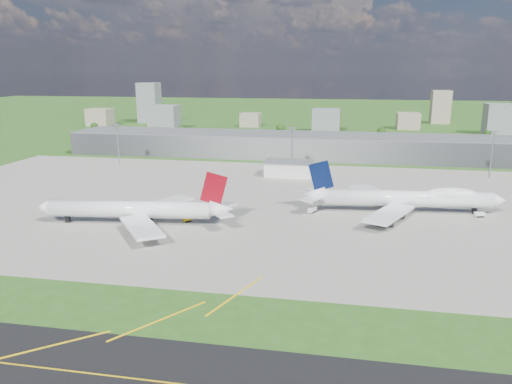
% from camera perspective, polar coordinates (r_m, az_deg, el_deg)
% --- Properties ---
extents(ground, '(1400.00, 1400.00, 0.00)m').
position_cam_1_polar(ground, '(332.76, 3.11, 3.69)').
color(ground, '#29561A').
rests_on(ground, ground).
extents(apron, '(360.00, 190.00, 0.08)m').
position_cam_1_polar(apron, '(225.02, 1.90, -1.25)').
color(apron, gray).
rests_on(apron, ground).
extents(terminal, '(300.00, 42.00, 15.00)m').
position_cam_1_polar(terminal, '(346.23, 3.46, 5.34)').
color(terminal, slate).
rests_on(terminal, ground).
extents(ops_building, '(26.00, 16.00, 8.00)m').
position_cam_1_polar(ops_building, '(282.04, 3.78, 2.65)').
color(ops_building, silver).
rests_on(ops_building, ground).
extents(mast_west, '(3.50, 2.00, 25.90)m').
position_cam_1_polar(mast_west, '(325.65, -15.54, 6.13)').
color(mast_west, gray).
rests_on(mast_west, ground).
extents(mast_center, '(3.50, 2.00, 25.90)m').
position_cam_1_polar(mast_center, '(294.45, 4.18, 5.83)').
color(mast_center, gray).
rests_on(mast_center, ground).
extents(mast_east, '(3.50, 2.00, 25.90)m').
position_cam_1_polar(mast_east, '(302.58, 25.42, 4.74)').
color(mast_east, gray).
rests_on(mast_east, ground).
extents(airliner_red_twin, '(77.50, 60.02, 21.27)m').
position_cam_1_polar(airliner_red_twin, '(198.48, -13.46, -2.03)').
color(airliner_red_twin, white).
rests_on(airliner_red_twin, ground).
extents(airliner_blue_quad, '(83.40, 65.12, 21.77)m').
position_cam_1_polar(airliner_blue_quad, '(217.92, 16.88, -0.73)').
color(airliner_blue_quad, white).
rests_on(airliner_blue_quad, ground).
extents(tug_yellow, '(3.65, 3.72, 1.68)m').
position_cam_1_polar(tug_yellow, '(198.89, -7.86, -3.17)').
color(tug_yellow, '#E7B20D').
rests_on(tug_yellow, ground).
extents(van_white_near, '(3.67, 5.09, 2.40)m').
position_cam_1_polar(van_white_near, '(210.53, 6.43, -2.07)').
color(van_white_near, silver).
rests_on(van_white_near, ground).
extents(van_white_far, '(4.35, 3.02, 2.11)m').
position_cam_1_polar(van_white_far, '(222.58, 24.16, -2.39)').
color(van_white_far, silver).
rests_on(van_white_far, ground).
extents(bldg_far_w, '(24.00, 20.00, 18.00)m').
position_cam_1_polar(bldg_far_w, '(562.45, -17.42, 8.18)').
color(bldg_far_w, gray).
rests_on(bldg_far_w, ground).
extents(bldg_w, '(28.00, 22.00, 24.00)m').
position_cam_1_polar(bldg_w, '(510.88, -10.46, 8.40)').
color(bldg_w, slate).
rests_on(bldg_w, ground).
extents(bldg_cw, '(20.00, 18.00, 14.00)m').
position_cam_1_polar(bldg_cw, '(527.45, -0.63, 8.25)').
color(bldg_cw, gray).
rests_on(bldg_cw, ground).
extents(bldg_c, '(26.00, 20.00, 22.00)m').
position_cam_1_polar(bldg_c, '(487.60, 8.02, 8.12)').
color(bldg_c, slate).
rests_on(bldg_c, ground).
extents(bldg_ce, '(22.00, 24.00, 16.00)m').
position_cam_1_polar(bldg_ce, '(530.24, 16.97, 7.79)').
color(bldg_ce, gray).
rests_on(bldg_ce, ground).
extents(bldg_e, '(30.00, 22.00, 28.00)m').
position_cam_1_polar(bldg_e, '(515.29, 26.31, 7.48)').
color(bldg_e, slate).
rests_on(bldg_e, ground).
extents(bldg_tall_w, '(22.00, 20.00, 44.00)m').
position_cam_1_polar(bldg_tall_w, '(580.49, -12.11, 9.95)').
color(bldg_tall_w, slate).
rests_on(bldg_tall_w, ground).
extents(bldg_tall_e, '(20.00, 18.00, 36.00)m').
position_cam_1_polar(bldg_tall_e, '(594.11, 20.33, 9.10)').
color(bldg_tall_e, gray).
rests_on(bldg_tall_e, ground).
extents(tree_far_w, '(7.20, 7.20, 8.80)m').
position_cam_1_polar(tree_far_w, '(509.56, -18.00, 7.17)').
color(tree_far_w, '#382314').
rests_on(tree_far_w, ground).
extents(tree_w, '(6.75, 6.75, 8.25)m').
position_cam_1_polar(tree_w, '(468.66, -8.50, 7.12)').
color(tree_w, '#382314').
rests_on(tree_w, ground).
extents(tree_c, '(8.10, 8.10, 9.90)m').
position_cam_1_polar(tree_c, '(462.08, 2.81, 7.29)').
color(tree_c, '#382314').
rests_on(tree_c, ground).
extents(tree_e, '(7.65, 7.65, 9.35)m').
position_cam_1_polar(tree_e, '(453.66, 14.13, 6.72)').
color(tree_e, '#382314').
rests_on(tree_e, ground).
extents(tree_far_e, '(6.30, 6.30, 7.70)m').
position_cam_1_polar(tree_far_e, '(477.47, 24.95, 6.07)').
color(tree_far_e, '#382314').
rests_on(tree_far_e, ground).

